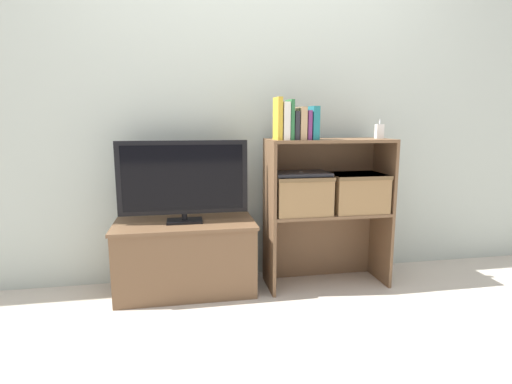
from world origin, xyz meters
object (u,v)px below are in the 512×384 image
object	(u,v)px
book_plum	(307,125)
baby_monitor	(379,131)
tv	(183,179)
book_tan	(301,123)
laptop	(301,174)
storage_basket_right	(356,191)
book_mustard	(278,119)
tv_stand	(186,257)
book_charcoal	(295,125)
book_teal	(313,123)
book_forest	(290,120)
storage_basket_left	(300,193)
book_ivory	(284,121)

from	to	relation	value
book_plum	baby_monitor	world-z (taller)	book_plum
tv	book_tan	xyz separation A→B (m)	(0.71, -0.10, 0.34)
laptop	storage_basket_right	bearing A→B (deg)	0.00
storage_basket_right	baby_monitor	bearing A→B (deg)	5.74
book_mustard	tv	bearing A→B (deg)	169.54
book_tan	book_plum	distance (m)	0.04
tv_stand	laptop	bearing A→B (deg)	-4.67
book_charcoal	storage_basket_right	bearing A→B (deg)	6.06
book_charcoal	book_teal	size ratio (longest dim) A/B	0.85
laptop	baby_monitor	bearing A→B (deg)	1.63
tv_stand	storage_basket_right	world-z (taller)	storage_basket_right
book_forest	storage_basket_left	distance (m)	0.47
tv	book_tan	distance (m)	0.80
storage_basket_left	book_plum	bearing A→B (deg)	-67.80
tv_stand	book_tan	bearing A→B (deg)	-8.49
book_mustard	book_plum	size ratio (longest dim) A/B	1.44
tv	book_mustard	world-z (taller)	book_mustard
book_forest	tv_stand	bearing A→B (deg)	170.60
tv_stand	book_tan	xyz separation A→B (m)	(0.71, -0.11, 0.84)
book_tan	laptop	world-z (taller)	book_tan
book_plum	storage_basket_left	bearing A→B (deg)	112.20
book_mustard	laptop	xyz separation A→B (m)	(0.17, 0.05, -0.34)
tv_stand	storage_basket_left	distance (m)	0.84
laptop	tv	bearing A→B (deg)	175.45
storage_basket_left	laptop	xyz separation A→B (m)	(-0.00, -0.00, 0.12)
storage_basket_right	storage_basket_left	bearing A→B (deg)	180.00
book_teal	book_mustard	bearing A→B (deg)	180.00
book_mustard	storage_basket_left	bearing A→B (deg)	15.73
storage_basket_left	book_teal	bearing A→B (deg)	-38.96
tv_stand	book_charcoal	world-z (taller)	book_charcoal
tv_stand	baby_monitor	size ratio (longest dim) A/B	7.16
book_plum	book_forest	bearing A→B (deg)	-180.00
storage_basket_right	laptop	bearing A→B (deg)	-180.00
book_forest	book_plum	bearing A→B (deg)	0.00
book_plum	laptop	xyz separation A→B (m)	(-0.02, 0.05, -0.30)
book_teal	book_tan	bearing A→B (deg)	180.00
book_forest	book_charcoal	bearing A→B (deg)	0.00
book_plum	book_mustard	bearing A→B (deg)	180.00
book_tan	laptop	distance (m)	0.32
book_forest	book_ivory	bearing A→B (deg)	180.00
tv	book_mustard	size ratio (longest dim) A/B	3.15
book_tan	book_teal	size ratio (longest dim) A/B	0.98
tv	tv_stand	bearing A→B (deg)	90.00
tv	book_forest	world-z (taller)	book_forest
book_charcoal	book_mustard	bearing A→B (deg)	180.00
book_charcoal	book_plum	distance (m)	0.08
book_forest	laptop	world-z (taller)	book_forest
book_ivory	baby_monitor	size ratio (longest dim) A/B	1.83
baby_monitor	tv	bearing A→B (deg)	178.03
baby_monitor	book_plum	bearing A→B (deg)	-173.11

